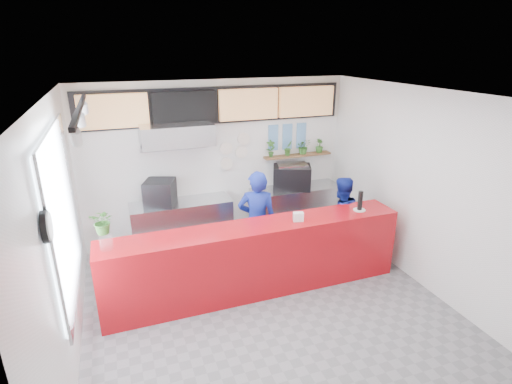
{
  "coord_description": "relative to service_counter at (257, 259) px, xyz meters",
  "views": [
    {
      "loc": [
        -1.81,
        -4.54,
        3.56
      ],
      "look_at": [
        0.1,
        0.7,
        1.5
      ],
      "focal_mm": 28.0,
      "sensor_mm": 36.0,
      "label": 1
    }
  ],
  "objects": [
    {
      "name": "floor",
      "position": [
        0.0,
        -0.4,
        -0.55
      ],
      "size": [
        5.0,
        5.0,
        0.0
      ],
      "primitive_type": "plane",
      "color": "slate",
      "rests_on": "ground"
    },
    {
      "name": "ceiling",
      "position": [
        0.0,
        -0.4,
        2.45
      ],
      "size": [
        5.0,
        5.0,
        0.0
      ],
      "primitive_type": "plane",
      "rotation": [
        3.14,
        0.0,
        0.0
      ],
      "color": "silver"
    },
    {
      "name": "wall_back",
      "position": [
        0.0,
        2.1,
        0.95
      ],
      "size": [
        5.0,
        0.0,
        5.0
      ],
      "primitive_type": "plane",
      "rotation": [
        1.57,
        0.0,
        0.0
      ],
      "color": "white",
      "rests_on": "ground"
    },
    {
      "name": "wall_left",
      "position": [
        -2.5,
        -0.4,
        0.95
      ],
      "size": [
        0.0,
        5.0,
        5.0
      ],
      "primitive_type": "plane",
      "rotation": [
        1.57,
        0.0,
        1.57
      ],
      "color": "white",
      "rests_on": "ground"
    },
    {
      "name": "wall_right",
      "position": [
        2.5,
        -0.4,
        0.95
      ],
      "size": [
        0.0,
        5.0,
        5.0
      ],
      "primitive_type": "plane",
      "rotation": [
        1.57,
        0.0,
        -1.57
      ],
      "color": "white",
      "rests_on": "ground"
    },
    {
      "name": "service_counter",
      "position": [
        0.0,
        0.0,
        0.0
      ],
      "size": [
        4.5,
        0.6,
        1.1
      ],
      "primitive_type": "cube",
      "color": "#A60B13",
      "rests_on": "ground"
    },
    {
      "name": "cream_band",
      "position": [
        0.0,
        2.09,
        2.05
      ],
      "size": [
        5.0,
        0.02,
        0.8
      ],
      "primitive_type": "cube",
      "color": "beige",
      "rests_on": "wall_back"
    },
    {
      "name": "prep_bench",
      "position": [
        -0.8,
        1.8,
        -0.1
      ],
      "size": [
        1.8,
        0.6,
        0.9
      ],
      "primitive_type": "cube",
      "color": "#B2B5BA",
      "rests_on": "ground"
    },
    {
      "name": "panini_oven",
      "position": [
        -1.15,
        1.8,
        0.57
      ],
      "size": [
        0.64,
        0.64,
        0.45
      ],
      "primitive_type": "cube",
      "rotation": [
        0.0,
        0.0,
        -0.37
      ],
      "color": "black",
      "rests_on": "prep_bench"
    },
    {
      "name": "extraction_hood",
      "position": [
        -0.8,
        1.75,
        1.6
      ],
      "size": [
        1.2,
        0.7,
        0.35
      ],
      "primitive_type": "cube",
      "color": "#B2B5BA",
      "rests_on": "ceiling"
    },
    {
      "name": "hood_lip",
      "position": [
        -0.8,
        1.75,
        1.4
      ],
      "size": [
        1.2,
        0.69,
        0.31
      ],
      "primitive_type": "cube",
      "rotation": [
        -0.35,
        0.0,
        0.0
      ],
      "color": "#B2B5BA",
      "rests_on": "ceiling"
    },
    {
      "name": "right_bench",
      "position": [
        1.5,
        1.8,
        -0.1
      ],
      "size": [
        1.8,
        0.6,
        0.9
      ],
      "primitive_type": "cube",
      "color": "#B2B5BA",
      "rests_on": "ground"
    },
    {
      "name": "espresso_machine",
      "position": [
        1.39,
        1.8,
        0.58
      ],
      "size": [
        0.86,
        0.75,
        0.46
      ],
      "primitive_type": "cube",
      "rotation": [
        0.0,
        0.0,
        -0.4
      ],
      "color": "black",
      "rests_on": "right_bench"
    },
    {
      "name": "espresso_tray",
      "position": [
        1.39,
        1.8,
        0.83
      ],
      "size": [
        0.66,
        0.53,
        0.05
      ],
      "primitive_type": "cube",
      "rotation": [
        0.0,
        0.0,
        -0.26
      ],
      "color": "#A5A8AD",
      "rests_on": "espresso_machine"
    },
    {
      "name": "herb_shelf",
      "position": [
        1.6,
        2.0,
        0.95
      ],
      "size": [
        1.4,
        0.18,
        0.04
      ],
      "primitive_type": "cube",
      "color": "brown",
      "rests_on": "wall_back"
    },
    {
      "name": "menu_board_far_left",
      "position": [
        -1.75,
        1.98,
        2.0
      ],
      "size": [
        1.1,
        0.1,
        0.55
      ],
      "primitive_type": "cube",
      "color": "tan",
      "rests_on": "wall_back"
    },
    {
      "name": "menu_board_mid_left",
      "position": [
        -0.59,
        1.98,
        2.0
      ],
      "size": [
        1.1,
        0.1,
        0.55
      ],
      "primitive_type": "cube",
      "color": "black",
      "rests_on": "wall_back"
    },
    {
      "name": "menu_board_mid_right",
      "position": [
        0.57,
        1.98,
        2.0
      ],
      "size": [
        1.1,
        0.1,
        0.55
      ],
      "primitive_type": "cube",
      "color": "tan",
      "rests_on": "wall_back"
    },
    {
      "name": "menu_board_far_right",
      "position": [
        1.73,
        1.98,
        2.0
      ],
      "size": [
        1.1,
        0.1,
        0.55
      ],
      "primitive_type": "cube",
      "color": "tan",
      "rests_on": "wall_back"
    },
    {
      "name": "soffit",
      "position": [
        0.0,
        2.06,
        2.0
      ],
      "size": [
        4.8,
        0.04,
        0.65
      ],
      "primitive_type": "cube",
      "color": "black",
      "rests_on": "wall_back"
    },
    {
      "name": "window_pane",
      "position": [
        -2.47,
        -0.1,
        1.15
      ],
      "size": [
        0.04,
        2.2,
        1.9
      ],
      "primitive_type": "cube",
      "color": "silver",
      "rests_on": "wall_left"
    },
    {
      "name": "window_frame",
      "position": [
        -2.45,
        -0.1,
        1.15
      ],
      "size": [
        0.03,
        2.3,
        2.0
      ],
      "primitive_type": "cube",
      "color": "#B2B5BA",
      "rests_on": "wall_left"
    },
    {
      "name": "wall_clock_rim",
      "position": [
        -2.46,
        -1.3,
        1.5
      ],
      "size": [
        0.05,
        0.3,
        0.3
      ],
      "primitive_type": "cylinder",
      "rotation": [
        0.0,
        1.57,
        0.0
      ],
      "color": "black",
      "rests_on": "wall_left"
    },
    {
      "name": "wall_clock_face",
      "position": [
        -2.43,
        -1.3,
        1.5
      ],
      "size": [
        0.02,
        0.26,
        0.26
      ],
      "primitive_type": "cylinder",
      "rotation": [
        0.0,
        1.57,
        0.0
      ],
      "color": "white",
      "rests_on": "wall_left"
    },
    {
      "name": "track_rail",
      "position": [
        -2.1,
        -0.4,
        2.39
      ],
      "size": [
        0.05,
        2.4,
        0.04
      ],
      "primitive_type": "cube",
      "color": "black",
      "rests_on": "ceiling"
    },
    {
      "name": "dec_plate_a",
      "position": [
        0.15,
        2.07,
        1.2
      ],
      "size": [
        0.24,
        0.03,
        0.24
      ],
      "primitive_type": "cylinder",
      "rotation": [
        1.57,
        0.0,
        0.0
      ],
      "color": "silver",
      "rests_on": "wall_back"
    },
    {
      "name": "dec_plate_b",
      "position": [
        0.45,
        2.07,
        1.1
      ],
      "size": [
        0.24,
        0.03,
        0.24
      ],
      "primitive_type": "cylinder",
      "rotation": [
        1.57,
        0.0,
        0.0
      ],
      "color": "silver",
      "rests_on": "wall_back"
    },
    {
      "name": "dec_plate_c",
      "position": [
        0.15,
        2.07,
        0.9
      ],
      "size": [
        0.24,
        0.03,
        0.24
      ],
      "primitive_type": "cylinder",
      "rotation": [
        1.57,
        0.0,
        0.0
      ],
      "color": "silver",
      "rests_on": "wall_back"
    },
    {
      "name": "dec_plate_d",
      "position": [
        0.5,
        2.07,
        1.35
      ],
      "size": [
        0.24,
        0.03,
        0.24
      ],
      "primitive_type": "cylinder",
      "rotation": [
        1.57,
        0.0,
        0.0
      ],
      "color": "silver",
      "rests_on": "wall_back"
    },
    {
      "name": "photo_frame_a",
      "position": [
        1.1,
        2.08,
        1.45
      ],
      "size": [
        0.2,
        0.02,
        0.25
      ],
      "primitive_type": "cube",
      "color": "#598CBF",
      "rests_on": "wall_back"
    },
    {
      "name": "photo_frame_b",
      "position": [
        1.4,
        2.08,
        1.45
      ],
      "size": [
        0.2,
        0.02,
        0.25
      ],
      "primitive_type": "cube",
      "color": "#598CBF",
      "rests_on": "wall_back"
    },
    {
      "name": "photo_frame_c",
      "position": [
        1.7,
        2.08,
        1.45
      ],
      "size": [
        0.2,
        0.02,
        0.25
      ],
      "primitive_type": "cube",
      "color": "#598CBF",
      "rests_on": "wall_back"
    },
    {
      "name": "photo_frame_d",
      "position": [
        1.1,
        2.08,
        1.2
      ],
      "size": [
        0.2,
        0.02,
        0.25
      ],
      "primitive_type": "cube",
      "color": "#598CBF",
      "rests_on": "wall_back"
    },
    {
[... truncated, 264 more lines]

